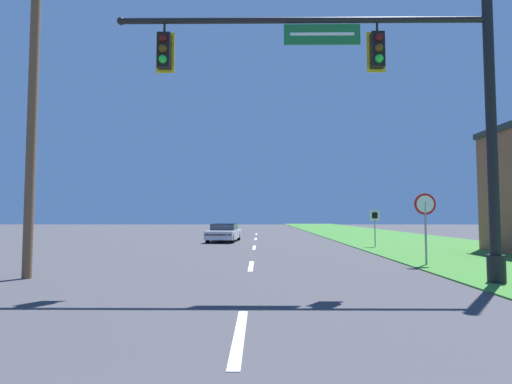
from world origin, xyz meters
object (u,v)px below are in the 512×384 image
stop_sign (425,213)px  utility_pole_near (33,95)px  signal_mast (396,100)px  car_ahead (224,233)px  route_sign_post (375,220)px

stop_sign → utility_pole_near: utility_pole_near is taller
signal_mast → car_ahead: signal_mast is taller
stop_sign → car_ahead: bearing=122.6°
signal_mast → utility_pole_near: size_ratio=1.01×
utility_pole_near → stop_sign: bearing=13.6°
signal_mast → car_ahead: 18.28m
stop_sign → route_sign_post: bearing=86.3°
signal_mast → route_sign_post: 12.57m
car_ahead → route_sign_post: bearing=-29.2°
utility_pole_near → car_ahead: bearing=75.6°
car_ahead → stop_sign: bearing=-57.4°
car_ahead → stop_sign: stop_sign is taller
car_ahead → route_sign_post: (8.81, -4.93, 0.92)m
stop_sign → utility_pole_near: bearing=-166.4°
route_sign_post → stop_sign: bearing=-93.7°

